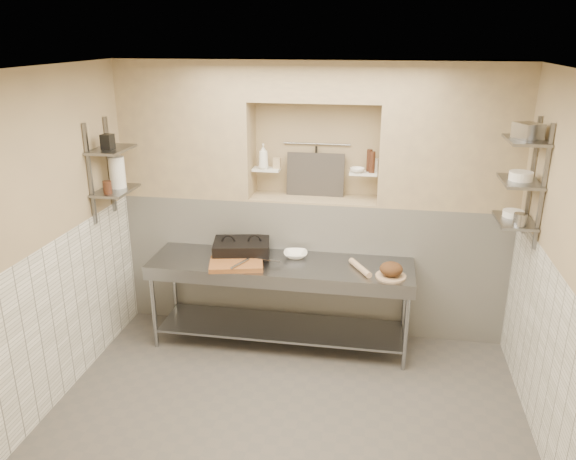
% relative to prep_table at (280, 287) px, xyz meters
% --- Properties ---
extents(floor, '(4.00, 3.90, 0.10)m').
position_rel_prep_table_xyz_m(floor, '(0.25, -1.18, -0.69)').
color(floor, '#544F4A').
rests_on(floor, ground).
extents(ceiling, '(4.00, 3.90, 0.10)m').
position_rel_prep_table_xyz_m(ceiling, '(0.25, -1.18, 2.21)').
color(ceiling, silver).
rests_on(ceiling, ground).
extents(wall_left, '(0.10, 3.90, 2.80)m').
position_rel_prep_table_xyz_m(wall_left, '(-1.80, -1.18, 0.76)').
color(wall_left, tan).
rests_on(wall_left, ground).
extents(wall_right, '(0.10, 3.90, 2.80)m').
position_rel_prep_table_xyz_m(wall_right, '(2.30, -1.18, 0.76)').
color(wall_right, tan).
rests_on(wall_right, ground).
extents(wall_back, '(4.00, 0.10, 2.80)m').
position_rel_prep_table_xyz_m(wall_back, '(0.25, 0.82, 0.76)').
color(wall_back, tan).
rests_on(wall_back, ground).
extents(wall_front, '(4.00, 0.10, 2.80)m').
position_rel_prep_table_xyz_m(wall_front, '(0.25, -3.18, 0.76)').
color(wall_front, tan).
rests_on(wall_front, ground).
extents(backwall_lower, '(4.00, 0.40, 1.40)m').
position_rel_prep_table_xyz_m(backwall_lower, '(0.25, 0.57, 0.06)').
color(backwall_lower, white).
rests_on(backwall_lower, floor).
extents(alcove_sill, '(1.30, 0.40, 0.02)m').
position_rel_prep_table_xyz_m(alcove_sill, '(0.25, 0.57, 0.77)').
color(alcove_sill, tan).
rests_on(alcove_sill, backwall_lower).
extents(backwall_pillar_left, '(1.35, 0.40, 1.40)m').
position_rel_prep_table_xyz_m(backwall_pillar_left, '(-1.07, 0.57, 1.46)').
color(backwall_pillar_left, tan).
rests_on(backwall_pillar_left, backwall_lower).
extents(backwall_pillar_right, '(1.35, 0.40, 1.40)m').
position_rel_prep_table_xyz_m(backwall_pillar_right, '(1.58, 0.57, 1.46)').
color(backwall_pillar_right, tan).
rests_on(backwall_pillar_right, backwall_lower).
extents(backwall_header, '(1.30, 0.40, 0.40)m').
position_rel_prep_table_xyz_m(backwall_header, '(0.25, 0.57, 1.96)').
color(backwall_header, tan).
rests_on(backwall_header, backwall_lower).
extents(wainscot_left, '(0.02, 3.90, 1.40)m').
position_rel_prep_table_xyz_m(wainscot_left, '(-1.74, -1.18, 0.06)').
color(wainscot_left, white).
rests_on(wainscot_left, floor).
extents(wainscot_right, '(0.02, 3.90, 1.40)m').
position_rel_prep_table_xyz_m(wainscot_right, '(2.24, -1.18, 0.06)').
color(wainscot_right, white).
rests_on(wainscot_right, floor).
extents(alcove_shelf_left, '(0.28, 0.16, 0.02)m').
position_rel_prep_table_xyz_m(alcove_shelf_left, '(-0.25, 0.57, 1.06)').
color(alcove_shelf_left, white).
rests_on(alcove_shelf_left, backwall_lower).
extents(alcove_shelf_right, '(0.28, 0.16, 0.02)m').
position_rel_prep_table_xyz_m(alcove_shelf_right, '(0.75, 0.57, 1.06)').
color(alcove_shelf_right, white).
rests_on(alcove_shelf_right, backwall_lower).
extents(utensil_rail, '(0.70, 0.02, 0.02)m').
position_rel_prep_table_xyz_m(utensil_rail, '(0.25, 0.74, 1.31)').
color(utensil_rail, gray).
rests_on(utensil_rail, wall_back).
extents(hanging_steel, '(0.02, 0.02, 0.30)m').
position_rel_prep_table_xyz_m(hanging_steel, '(0.25, 0.72, 1.14)').
color(hanging_steel, black).
rests_on(hanging_steel, utensil_rail).
extents(splash_panel, '(0.60, 0.08, 0.45)m').
position_rel_prep_table_xyz_m(splash_panel, '(0.25, 0.67, 1.00)').
color(splash_panel, '#383330').
rests_on(splash_panel, alcove_sill).
extents(shelf_rail_left_a, '(0.03, 0.03, 0.95)m').
position_rel_prep_table_xyz_m(shelf_rail_left_a, '(-1.72, 0.07, 1.16)').
color(shelf_rail_left_a, slate).
rests_on(shelf_rail_left_a, wall_left).
extents(shelf_rail_left_b, '(0.03, 0.03, 0.95)m').
position_rel_prep_table_xyz_m(shelf_rail_left_b, '(-1.72, -0.33, 1.16)').
color(shelf_rail_left_b, slate).
rests_on(shelf_rail_left_b, wall_left).
extents(wall_shelf_left_lower, '(0.30, 0.50, 0.02)m').
position_rel_prep_table_xyz_m(wall_shelf_left_lower, '(-1.59, -0.13, 0.96)').
color(wall_shelf_left_lower, slate).
rests_on(wall_shelf_left_lower, wall_left).
extents(wall_shelf_left_upper, '(0.30, 0.50, 0.03)m').
position_rel_prep_table_xyz_m(wall_shelf_left_upper, '(-1.59, -0.13, 1.36)').
color(wall_shelf_left_upper, slate).
rests_on(wall_shelf_left_upper, wall_left).
extents(shelf_rail_right_a, '(0.03, 0.03, 1.05)m').
position_rel_prep_table_xyz_m(shelf_rail_right_a, '(2.23, 0.07, 1.21)').
color(shelf_rail_right_a, slate).
rests_on(shelf_rail_right_a, wall_right).
extents(shelf_rail_right_b, '(0.03, 0.03, 1.05)m').
position_rel_prep_table_xyz_m(shelf_rail_right_b, '(2.23, -0.33, 1.21)').
color(shelf_rail_right_b, slate).
rests_on(shelf_rail_right_b, wall_right).
extents(wall_shelf_right_lower, '(0.30, 0.50, 0.02)m').
position_rel_prep_table_xyz_m(wall_shelf_right_lower, '(2.09, -0.13, 0.86)').
color(wall_shelf_right_lower, slate).
rests_on(wall_shelf_right_lower, wall_right).
extents(wall_shelf_right_mid, '(0.30, 0.50, 0.02)m').
position_rel_prep_table_xyz_m(wall_shelf_right_mid, '(2.09, -0.13, 1.21)').
color(wall_shelf_right_mid, slate).
rests_on(wall_shelf_right_mid, wall_right).
extents(wall_shelf_right_upper, '(0.30, 0.50, 0.03)m').
position_rel_prep_table_xyz_m(wall_shelf_right_upper, '(2.09, -0.13, 1.56)').
color(wall_shelf_right_upper, slate).
rests_on(wall_shelf_right_upper, wall_right).
extents(prep_table, '(2.60, 0.70, 0.90)m').
position_rel_prep_table_xyz_m(prep_table, '(0.00, 0.00, 0.00)').
color(prep_table, gray).
rests_on(prep_table, floor).
extents(panini_press, '(0.63, 0.51, 0.15)m').
position_rel_prep_table_xyz_m(panini_press, '(-0.42, 0.14, 0.33)').
color(panini_press, black).
rests_on(panini_press, prep_table).
extents(cutting_board, '(0.58, 0.47, 0.05)m').
position_rel_prep_table_xyz_m(cutting_board, '(-0.41, -0.15, 0.28)').
color(cutting_board, brown).
rests_on(cutting_board, prep_table).
extents(knife_blade, '(0.26, 0.08, 0.01)m').
position_rel_prep_table_xyz_m(knife_blade, '(-0.11, -0.05, 0.31)').
color(knife_blade, gray).
rests_on(knife_blade, cutting_board).
extents(tongs, '(0.13, 0.26, 0.02)m').
position_rel_prep_table_xyz_m(tongs, '(-0.35, -0.21, 0.31)').
color(tongs, gray).
rests_on(tongs, cutting_board).
extents(mixing_bowl, '(0.27, 0.27, 0.06)m').
position_rel_prep_table_xyz_m(mixing_bowl, '(0.13, 0.17, 0.29)').
color(mixing_bowl, white).
rests_on(mixing_bowl, prep_table).
extents(rolling_pin, '(0.24, 0.36, 0.06)m').
position_rel_prep_table_xyz_m(rolling_pin, '(0.78, -0.06, 0.29)').
color(rolling_pin, tan).
rests_on(rolling_pin, prep_table).
extents(bread_board, '(0.28, 0.28, 0.02)m').
position_rel_prep_table_xyz_m(bread_board, '(1.07, -0.16, 0.27)').
color(bread_board, tan).
rests_on(bread_board, prep_table).
extents(bread_loaf, '(0.21, 0.21, 0.13)m').
position_rel_prep_table_xyz_m(bread_loaf, '(1.07, -0.16, 0.34)').
color(bread_loaf, '#4C2D19').
rests_on(bread_loaf, bread_board).
extents(bottle_soap, '(0.12, 0.12, 0.26)m').
position_rel_prep_table_xyz_m(bottle_soap, '(-0.27, 0.52, 1.20)').
color(bottle_soap, white).
rests_on(bottle_soap, alcove_shelf_left).
extents(jar_alcove, '(0.07, 0.07, 0.11)m').
position_rel_prep_table_xyz_m(jar_alcove, '(-0.14, 0.58, 1.12)').
color(jar_alcove, tan).
rests_on(jar_alcove, alcove_shelf_left).
extents(bowl_alcove, '(0.16, 0.16, 0.05)m').
position_rel_prep_table_xyz_m(bowl_alcove, '(0.69, 0.54, 1.09)').
color(bowl_alcove, white).
rests_on(bowl_alcove, alcove_shelf_right).
extents(condiment_a, '(0.06, 0.06, 0.21)m').
position_rel_prep_table_xyz_m(condiment_a, '(0.83, 0.55, 1.18)').
color(condiment_a, '#3B1E13').
rests_on(condiment_a, alcove_shelf_right).
extents(condiment_b, '(0.06, 0.06, 0.23)m').
position_rel_prep_table_xyz_m(condiment_b, '(0.80, 0.60, 1.18)').
color(condiment_b, '#3B1E13').
rests_on(condiment_b, alcove_shelf_right).
extents(condiment_c, '(0.08, 0.08, 0.13)m').
position_rel_prep_table_xyz_m(condiment_c, '(0.86, 0.61, 1.14)').
color(condiment_c, white).
rests_on(condiment_c, alcove_shelf_right).
extents(jug_left, '(0.15, 0.15, 0.30)m').
position_rel_prep_table_xyz_m(jug_left, '(-1.59, -0.07, 1.12)').
color(jug_left, white).
rests_on(jug_left, wall_shelf_left_lower).
extents(jar_left, '(0.08, 0.08, 0.12)m').
position_rel_prep_table_xyz_m(jar_left, '(-1.59, -0.29, 1.03)').
color(jar_left, '#3B1E13').
rests_on(jar_left, wall_shelf_left_lower).
extents(box_left_upper, '(0.11, 0.11, 0.14)m').
position_rel_prep_table_xyz_m(box_left_upper, '(-1.59, -0.19, 1.44)').
color(box_left_upper, black).
rests_on(box_left_upper, wall_shelf_left_upper).
extents(bowl_right, '(0.18, 0.18, 0.05)m').
position_rel_prep_table_xyz_m(bowl_right, '(2.09, -0.05, 0.90)').
color(bowl_right, white).
rests_on(bowl_right, wall_shelf_right_lower).
extents(canister_right, '(0.11, 0.11, 0.11)m').
position_rel_prep_table_xyz_m(canister_right, '(2.09, -0.31, 0.92)').
color(canister_right, gray).
rests_on(canister_right, wall_shelf_right_lower).
extents(bowl_right_mid, '(0.20, 0.20, 0.07)m').
position_rel_prep_table_xyz_m(bowl_right_mid, '(2.09, -0.14, 1.26)').
color(bowl_right_mid, white).
rests_on(bowl_right_mid, wall_shelf_right_mid).
extents(basket_right, '(0.24, 0.26, 0.13)m').
position_rel_prep_table_xyz_m(basket_right, '(2.09, -0.16, 1.64)').
color(basket_right, gray).
rests_on(basket_right, wall_shelf_right_upper).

